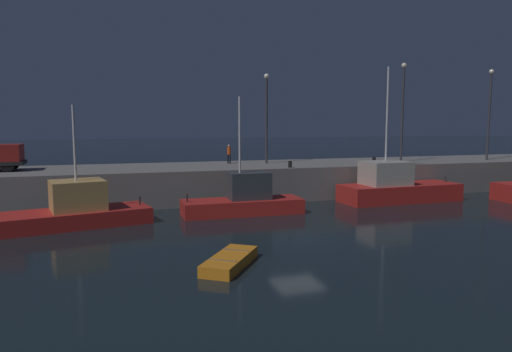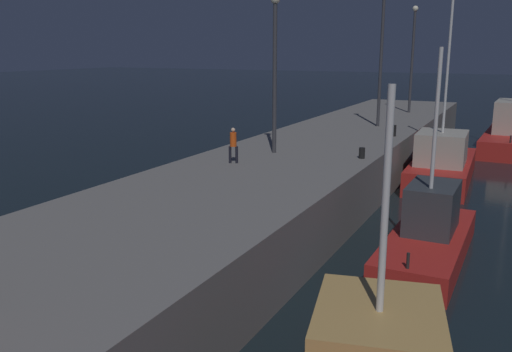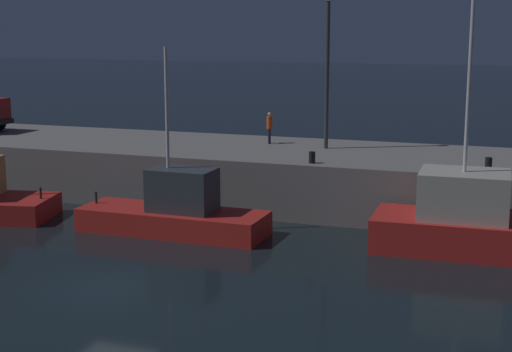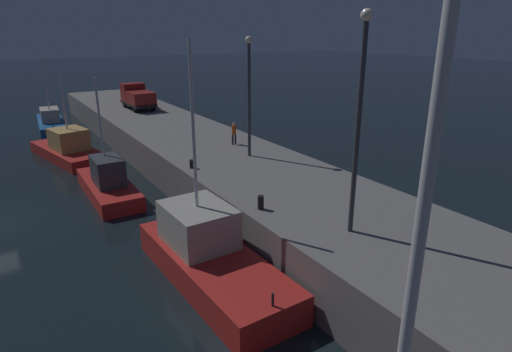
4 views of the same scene
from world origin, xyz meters
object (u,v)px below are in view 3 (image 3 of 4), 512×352
Objects in this scene: lamp_post_west at (327,58)px; bollard_central at (488,165)px; dockworker at (269,126)px; bollard_west at (312,157)px; fishing_boat_blue at (175,212)px; fishing_boat_white at (489,225)px.

bollard_central is (7.74, -4.08, -4.03)m from lamp_post_west.
bollard_west is (3.55, -4.81, -0.64)m from dockworker.
fishing_boat_blue reaches higher than bollard_central.
fishing_boat_white is 19.79× the size of bollard_west.
fishing_boat_white is at bearing 5.89° from fishing_boat_blue.
lamp_post_west reaches higher than fishing_boat_blue.
fishing_boat_blue is at bearing -97.45° from dockworker.
bollard_west is 0.78× the size of bollard_central.
bollard_west is at bearing -83.64° from lamp_post_west.
fishing_boat_blue is at bearing -174.11° from fishing_boat_white.
dockworker is at bearing 82.55° from fishing_boat_blue.
bollard_central is at bearing -23.31° from dockworker.
fishing_boat_white is at bearing -40.59° from lamp_post_west.
dockworker is 6.02m from bollard_west.
bollard_west is (-7.52, 2.61, 1.70)m from fishing_boat_white.
lamp_post_west is 5.91m from bollard_west.
bollard_central is (7.27, 0.15, 0.07)m from bollard_west.
fishing_boat_white is 12.01m from lamp_post_west.
fishing_boat_white is 13.53m from dockworker.
fishing_boat_white is at bearing -84.94° from bollard_central.
dockworker is at bearing 146.13° from fishing_boat_white.
fishing_boat_white is 8.14m from bollard_west.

